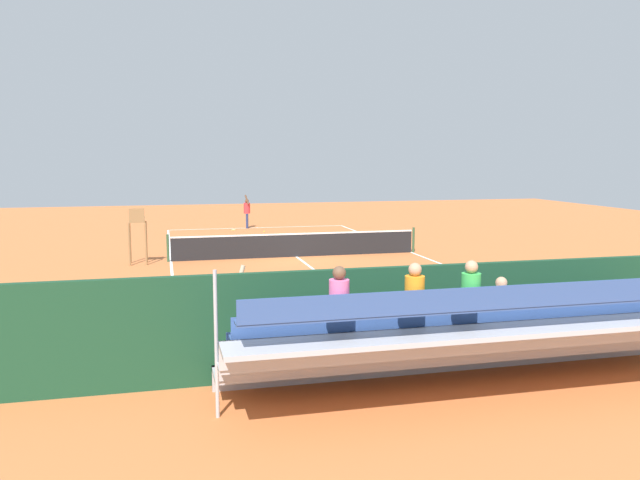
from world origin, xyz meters
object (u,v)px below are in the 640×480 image
tennis_racket (233,230)px  tennis_net (296,245)px  tennis_player (247,210)px  tennis_ball_near (264,231)px  courtside_bench (518,321)px  line_judge (245,312)px  umpire_chair (137,230)px  bleacher_stand (473,338)px  equipment_bag (436,347)px

tennis_racket → tennis_net: bearing=98.3°
tennis_player → tennis_ball_near: (-0.64, 2.12, -0.98)m
courtside_bench → line_judge: (5.81, -0.39, 0.46)m
tennis_net → tennis_player: 10.94m
tennis_player → courtside_bench: bearing=96.3°
umpire_chair → courtside_bench: bearing=122.6°
bleacher_stand → tennis_racket: bearing=-86.8°
umpire_chair → tennis_player: 12.57m
line_judge → tennis_net: bearing=-106.2°
courtside_bench → tennis_racket: (3.57, -23.41, -0.54)m
equipment_bag → tennis_racket: 23.59m
tennis_net → tennis_ball_near: tennis_net is taller
bleacher_stand → equipment_bag: 2.12m
umpire_chair → tennis_racket: bearing=-114.2°
tennis_ball_near → line_judge: size_ratio=0.03×
tennis_racket → bleacher_stand: bearing=93.2°
tennis_player → line_judge: (3.14, 23.80, 0.00)m
tennis_net → equipment_bag: tennis_net is taller
umpire_chair → tennis_ball_near: bearing=-124.4°
courtside_bench → tennis_player: bearing=-83.7°
tennis_player → tennis_racket: 1.55m
courtside_bench → tennis_player: size_ratio=0.93×
tennis_racket → equipment_bag: bearing=93.9°
bleacher_stand → equipment_bag: bleacher_stand is taller
umpire_chair → equipment_bag: size_ratio=2.38×
courtside_bench → tennis_ball_near: bearing=-84.7°
tennis_net → tennis_ball_near: 8.81m
equipment_bag → tennis_ball_near: size_ratio=13.64×
tennis_player → tennis_ball_near: size_ratio=29.18×
bleacher_stand → tennis_player: (0.52, -26.28, 0.08)m
tennis_net → courtside_bench: 13.43m
tennis_net → courtside_bench: size_ratio=5.72×
line_judge → tennis_player: bearing=-97.5°
tennis_racket → line_judge: 23.15m
umpire_chair → line_judge: (-2.47, 12.56, -0.30)m
courtside_bench → tennis_player: (2.68, -24.19, 0.46)m
tennis_racket → tennis_ball_near: size_ratio=8.88×
tennis_player → bleacher_stand: bearing=91.1°
equipment_bag → tennis_net: bearing=-89.4°
umpire_chair → equipment_bag: umpire_chair is taller
bleacher_stand → tennis_player: bearing=-88.9°
tennis_net → umpire_chair: umpire_chair is taller
equipment_bag → line_judge: size_ratio=0.47×
tennis_player → tennis_net: bearing=93.1°
tennis_net → tennis_player: tennis_player is taller
bleacher_stand → tennis_ball_near: size_ratio=137.27×
bleacher_stand → equipment_bag: bearing=-96.2°
courtside_bench → equipment_bag: 1.99m
courtside_bench → tennis_ball_near: (2.04, -22.07, -0.53)m
equipment_bag → tennis_ball_near: equipment_bag is taller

